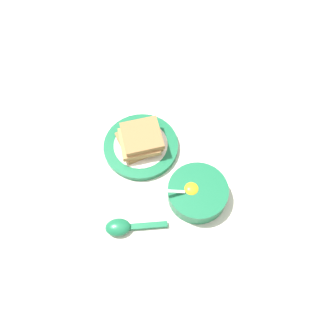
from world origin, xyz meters
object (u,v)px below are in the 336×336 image
object	(u,v)px
toast_plate	(141,146)
soup_spoon	(124,227)
toast_sandwich	(140,140)
egg_bowl	(197,193)

from	to	relation	value
toast_plate	soup_spoon	distance (m)	0.23
toast_plate	toast_sandwich	xyz separation A→B (m)	(0.00, -0.00, 0.03)
toast_sandwich	soup_spoon	world-z (taller)	toast_sandwich
egg_bowl	soup_spoon	distance (m)	0.20
egg_bowl	toast_sandwich	world-z (taller)	egg_bowl
toast_sandwich	soup_spoon	xyz separation A→B (m)	(0.21, 0.10, -0.03)
egg_bowl	toast_plate	world-z (taller)	egg_bowl
soup_spoon	toast_sandwich	bearing A→B (deg)	-153.11
toast_plate	egg_bowl	bearing A→B (deg)	80.82
soup_spoon	toast_plate	bearing A→B (deg)	-153.21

